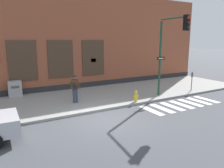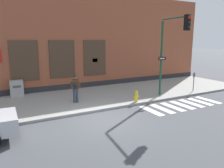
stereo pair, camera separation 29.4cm
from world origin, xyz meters
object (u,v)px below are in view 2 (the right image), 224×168
object	(u,v)px
traffic_light	(171,44)
utility_box	(17,88)
parking_meter	(194,79)
busker	(75,87)
fire_hydrant	(136,96)

from	to	relation	value
traffic_light	utility_box	size ratio (longest dim) A/B	4.73
traffic_light	parking_meter	bearing A→B (deg)	13.48
busker	fire_hydrant	distance (m)	3.87
utility_box	fire_hydrant	size ratio (longest dim) A/B	1.59
traffic_light	fire_hydrant	xyz separation A→B (m)	(-2.32, 0.38, -3.27)
traffic_light	parking_meter	world-z (taller)	traffic_light
parking_meter	fire_hydrant	xyz separation A→B (m)	(-5.56, -0.40, -0.60)
fire_hydrant	utility_box	bearing A→B (deg)	142.32
utility_box	fire_hydrant	xyz separation A→B (m)	(6.54, -5.05, -0.21)
parking_meter	utility_box	size ratio (longest dim) A/B	1.29
busker	utility_box	xyz separation A→B (m)	(-3.08, 3.44, -0.43)
parking_meter	traffic_light	bearing A→B (deg)	-166.52
busker	fire_hydrant	xyz separation A→B (m)	(3.46, -1.61, -0.64)
utility_box	parking_meter	bearing A→B (deg)	-21.02
busker	parking_meter	size ratio (longest dim) A/B	1.21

